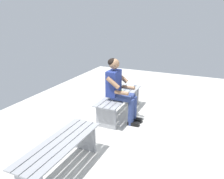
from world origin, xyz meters
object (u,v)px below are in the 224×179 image
object	(u,v)px
bench_far	(60,150)
apple	(121,91)
person_seated	(119,88)
book_open	(129,87)
bench_near	(120,100)

from	to	relation	value
bench_far	apple	xyz separation A→B (m)	(-2.15, -0.02, 0.16)
apple	person_seated	bearing A→B (deg)	18.75
book_open	bench_far	bearing A→B (deg)	0.06
bench_near	person_seated	distance (m)	0.45
bench_far	book_open	distance (m)	2.61
bench_far	apple	size ratio (longest dim) A/B	17.09
bench_far	person_seated	bearing A→B (deg)	176.78
bench_far	person_seated	distance (m)	1.83
bench_far	book_open	xyz separation A→B (m)	(-2.61, 0.01, 0.13)
book_open	bench_near	bearing A→B (deg)	-0.54
bench_near	apple	bearing A→B (deg)	-167.29
person_seated	apple	size ratio (longest dim) A/B	15.05
bench_near	bench_far	world-z (taller)	same
apple	book_open	bearing A→B (deg)	176.15
book_open	apple	bearing A→B (deg)	-3.62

